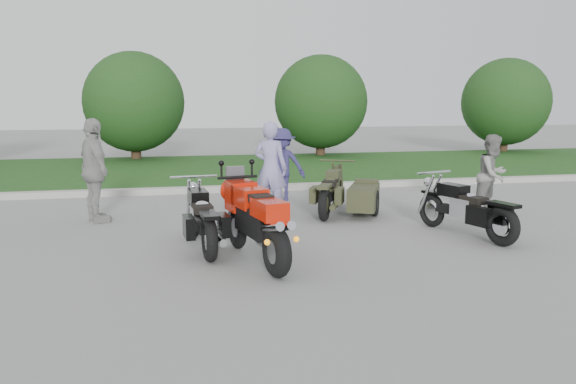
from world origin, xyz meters
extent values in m
plane|color=gray|center=(0.00, 0.00, 0.00)|extent=(80.00, 80.00, 0.00)
cube|color=#A9A79F|center=(0.00, 6.00, 0.07)|extent=(60.00, 0.30, 0.15)
cube|color=#2C6322|center=(0.00, 10.15, 0.07)|extent=(60.00, 8.00, 0.14)
cylinder|color=#3F2B1C|center=(-3.00, 13.50, 0.60)|extent=(0.36, 0.36, 1.20)
sphere|color=#183915|center=(-3.00, 13.50, 2.20)|extent=(3.60, 3.60, 3.60)
cylinder|color=#3F2B1C|center=(4.00, 13.50, 0.60)|extent=(0.36, 0.36, 1.20)
sphere|color=#183915|center=(4.00, 13.50, 2.20)|extent=(3.60, 3.60, 3.60)
cylinder|color=#3F2B1C|center=(12.00, 13.50, 0.60)|extent=(0.36, 0.36, 1.20)
sphere|color=#183915|center=(12.00, 13.50, 2.20)|extent=(3.60, 3.60, 3.60)
torus|color=black|center=(-0.59, -0.98, 0.33)|extent=(0.33, 0.70, 0.67)
torus|color=black|center=(-0.90, 0.56, 0.32)|extent=(0.26, 0.66, 0.65)
cube|color=black|center=(-0.73, -0.26, 0.59)|extent=(0.49, 1.01, 0.38)
cube|color=red|center=(-0.78, -0.02, 0.89)|extent=(0.48, 0.66, 0.28)
cube|color=red|center=(-0.64, -0.74, 0.84)|extent=(0.44, 0.65, 0.24)
cube|color=black|center=(-0.71, -0.40, 0.93)|extent=(0.35, 0.43, 0.11)
cube|color=red|center=(-0.86, 0.37, 0.84)|extent=(0.45, 0.50, 0.43)
cylinder|color=silver|center=(-0.65, -1.05, 0.67)|extent=(0.22, 0.51, 0.24)
cylinder|color=silver|center=(-0.50, -1.02, 0.67)|extent=(0.22, 0.51, 0.24)
torus|color=black|center=(-1.36, -0.09, 0.32)|extent=(0.21, 0.66, 0.65)
torus|color=black|center=(-1.49, 1.48, 0.31)|extent=(0.16, 0.62, 0.61)
cube|color=black|center=(-1.43, 0.69, 0.40)|extent=(0.30, 1.16, 0.13)
cube|color=silver|center=(-1.43, 0.69, 0.48)|extent=(0.32, 0.45, 0.33)
cube|color=black|center=(-1.45, 0.98, 0.75)|extent=(0.31, 0.55, 0.21)
cube|color=black|center=(-1.42, 0.55, 0.65)|extent=(0.31, 0.50, 0.11)
cube|color=black|center=(-1.36, -0.09, 0.67)|extent=(0.25, 0.54, 0.06)
cylinder|color=silver|center=(-1.23, 0.37, 0.27)|extent=(0.18, 1.06, 0.10)
torus|color=black|center=(3.11, -0.18, 0.32)|extent=(0.33, 0.66, 0.64)
torus|color=black|center=(2.67, 1.30, 0.30)|extent=(0.28, 0.61, 0.60)
cube|color=black|center=(2.89, 0.56, 0.39)|extent=(0.52, 1.14, 0.13)
cube|color=silver|center=(2.89, 0.56, 0.47)|extent=(0.39, 0.48, 0.33)
cube|color=black|center=(2.81, 0.83, 0.73)|extent=(0.40, 0.57, 0.21)
cube|color=black|center=(2.93, 0.42, 0.64)|extent=(0.38, 0.52, 0.11)
cube|color=black|center=(3.11, -0.18, 0.66)|extent=(0.34, 0.55, 0.06)
cylinder|color=silver|center=(3.14, 0.29, 0.26)|extent=(0.38, 1.02, 0.09)
torus|color=black|center=(0.94, 2.17, 0.32)|extent=(0.42, 0.64, 0.64)
torus|color=black|center=(1.61, 3.56, 0.30)|extent=(0.36, 0.59, 0.60)
cube|color=black|center=(1.27, 2.87, 0.39)|extent=(0.68, 1.10, 0.13)
cube|color=#343720|center=(1.27, 2.87, 0.47)|extent=(0.44, 0.50, 0.33)
cube|color=#343720|center=(1.40, 3.12, 0.73)|extent=(0.46, 0.58, 0.21)
cube|color=black|center=(1.21, 2.74, 0.64)|extent=(0.44, 0.54, 0.11)
cube|color=#343720|center=(0.94, 2.17, 0.66)|extent=(0.41, 0.55, 0.06)
cylinder|color=#343720|center=(1.28, 2.50, 0.26)|extent=(0.53, 0.97, 0.09)
cube|color=#343720|center=(1.82, 2.50, 0.37)|extent=(1.00, 1.32, 0.42)
torus|color=black|center=(2.03, 2.40, 0.26)|extent=(0.33, 0.52, 0.52)
imported|color=#918ABD|center=(0.08, 3.03, 0.92)|extent=(0.80, 0.73, 1.84)
imported|color=gray|center=(4.36, 2.12, 0.79)|extent=(0.95, 0.87, 1.58)
imported|color=navy|center=(0.62, 4.55, 0.81)|extent=(1.19, 0.91, 1.62)
imported|color=#9B9C96|center=(-3.21, 2.99, 0.96)|extent=(0.91, 1.22, 1.92)
camera|label=1|loc=(-1.90, -7.72, 2.21)|focal=35.00mm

